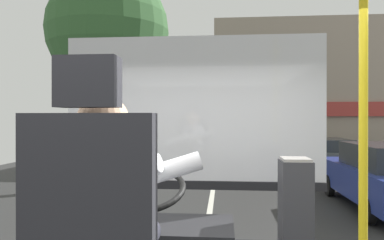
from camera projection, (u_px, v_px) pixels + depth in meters
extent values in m
cube|color=#2B2B2B|center=(214.00, 186.00, 10.69)|extent=(18.00, 44.00, 0.05)
cube|color=silver|center=(214.00, 185.00, 10.69)|extent=(0.12, 39.60, 0.00)
cube|color=#28282D|center=(88.00, 206.00, 1.29)|extent=(0.48, 0.10, 0.66)
cube|color=#28282D|center=(88.00, 82.00, 1.29)|extent=(0.22, 0.10, 0.18)
cylinder|color=silver|center=(103.00, 212.00, 1.45)|extent=(0.30, 0.30, 0.54)
cube|color=black|center=(115.00, 188.00, 1.61)|extent=(0.06, 0.01, 0.33)
sphere|color=tan|center=(103.00, 121.00, 1.45)|extent=(0.21, 0.21, 0.21)
cylinder|color=silver|center=(141.00, 178.00, 1.72)|extent=(0.60, 0.20, 0.25)
cylinder|color=silver|center=(104.00, 178.00, 1.74)|extent=(0.60, 0.20, 0.25)
cylinder|color=black|center=(146.00, 219.00, 2.26)|extent=(0.07, 0.22, 0.44)
torus|color=black|center=(143.00, 188.00, 2.18)|extent=(0.51, 0.49, 0.21)
cylinder|color=black|center=(143.00, 188.00, 2.18)|extent=(0.14, 0.14, 0.08)
cylinder|color=yellow|center=(363.00, 119.00, 1.85)|extent=(0.04, 0.04, 2.29)
cube|color=#333338|center=(295.00, 218.00, 2.68)|extent=(0.22, 0.26, 0.84)
cube|color=#9E9993|center=(295.00, 159.00, 2.68)|extent=(0.20, 0.23, 0.02)
cube|color=silver|center=(193.00, 108.00, 3.52)|extent=(2.50, 0.01, 1.40)
cube|color=black|center=(193.00, 185.00, 3.53)|extent=(2.50, 0.08, 0.08)
cylinder|color=#4C3828|center=(108.00, 129.00, 10.35)|extent=(0.35, 0.35, 3.30)
sphere|color=#30592D|center=(108.00, 31.00, 10.34)|extent=(3.44, 3.44, 3.44)
cube|color=gray|center=(340.00, 94.00, 17.77)|extent=(12.11, 5.06, 6.30)
cube|color=#9E332D|center=(359.00, 109.00, 15.20)|extent=(11.62, 0.12, 0.60)
cylinder|color=black|center=(329.00, 185.00, 9.17)|extent=(0.14, 0.53, 0.53)
cylinder|color=black|center=(368.00, 210.00, 6.72)|extent=(0.14, 0.53, 0.53)
cube|color=#474C51|center=(324.00, 157.00, 13.76)|extent=(1.78, 4.08, 0.55)
cube|color=#282D33|center=(326.00, 144.00, 13.51)|extent=(1.46, 2.25, 0.42)
cylinder|color=black|center=(337.00, 160.00, 14.95)|extent=(0.14, 0.45, 0.45)
cylinder|color=black|center=(295.00, 160.00, 15.10)|extent=(0.14, 0.45, 0.45)
cylinder|color=black|center=(360.00, 169.00, 12.43)|extent=(0.14, 0.45, 0.45)
cylinder|color=black|center=(309.00, 168.00, 12.57)|extent=(0.14, 0.45, 0.45)
cube|color=black|center=(286.00, 145.00, 18.96)|extent=(1.89, 4.49, 0.62)
cube|color=#282D33|center=(287.00, 135.00, 18.69)|extent=(1.55, 2.47, 0.47)
cylinder|color=black|center=(299.00, 149.00, 20.27)|extent=(0.14, 0.51, 0.51)
cylinder|color=black|center=(266.00, 149.00, 20.43)|extent=(0.14, 0.51, 0.51)
cylinder|color=black|center=(310.00, 154.00, 17.50)|extent=(0.14, 0.51, 0.51)
cylinder|color=black|center=(273.00, 153.00, 17.66)|extent=(0.14, 0.51, 0.51)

